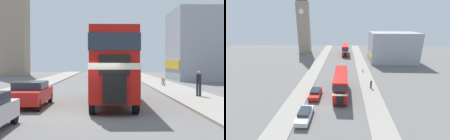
# 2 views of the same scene
# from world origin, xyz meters

# --- Properties ---
(ground_plane) EXTENTS (120.00, 120.00, 0.00)m
(ground_plane) POSITION_xyz_m (0.00, 0.00, 0.00)
(ground_plane) COLOR slate
(double_decker_bus) EXTENTS (2.41, 9.91, 4.23)m
(double_decker_bus) POSITION_xyz_m (0.97, 4.34, 2.53)
(double_decker_bus) COLOR #B2140F
(double_decker_bus) RESTS_ON ground_plane
(bus_distant) EXTENTS (2.45, 11.16, 4.05)m
(bus_distant) POSITION_xyz_m (1.69, 38.16, 2.43)
(bus_distant) COLOR red
(bus_distant) RESTS_ON ground_plane
(car_parked_mid) EXTENTS (1.82, 4.36, 1.39)m
(car_parked_mid) POSITION_xyz_m (-3.65, 3.03, 0.73)
(car_parked_mid) COLOR red
(car_parked_mid) RESTS_ON ground_plane
(pedestrian_walking) EXTENTS (0.35, 0.35, 1.75)m
(pedestrian_walking) POSITION_xyz_m (7.06, 6.94, 1.11)
(pedestrian_walking) COLOR #282833
(pedestrian_walking) RESTS_ON sidewalk_right
(bicycle_on_pavement) EXTENTS (0.05, 1.76, 0.78)m
(bicycle_on_pavement) POSITION_xyz_m (6.46, 16.84, 0.48)
(bicycle_on_pavement) COLOR black
(bicycle_on_pavement) RESTS_ON sidewalk_right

